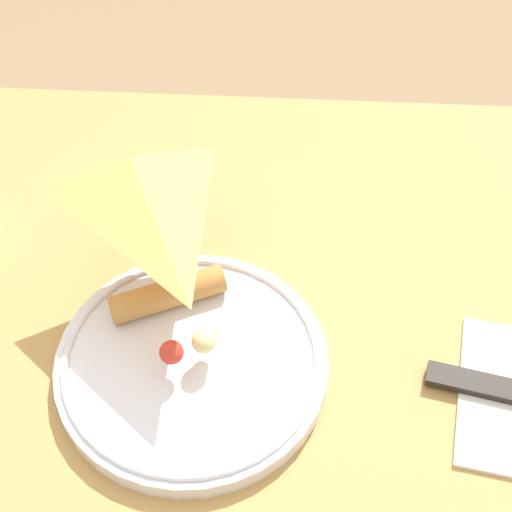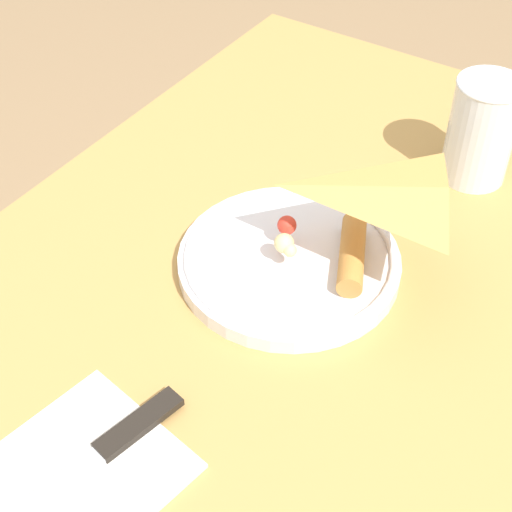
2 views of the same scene
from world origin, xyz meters
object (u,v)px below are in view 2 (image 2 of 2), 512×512
(dining_table, at_px, (214,473))
(napkin_folded, at_px, (74,478))
(plate_pizza, at_px, (288,257))
(milk_glass, at_px, (481,132))
(butter_knife, at_px, (85,466))

(dining_table, distance_m, napkin_folded, 0.17)
(dining_table, distance_m, plate_pizza, 0.21)
(dining_table, bearing_deg, napkin_folded, -19.76)
(plate_pizza, xyz_separation_m, napkin_folded, (0.28, -0.02, -0.01))
(milk_glass, bearing_deg, butter_knife, -11.81)
(milk_glass, bearing_deg, napkin_folded, -11.82)
(milk_glass, distance_m, butter_knife, 0.53)
(milk_glass, height_order, napkin_folded, milk_glass)
(napkin_folded, xyz_separation_m, butter_knife, (-0.01, 0.00, 0.00))
(napkin_folded, height_order, butter_knife, butter_knife)
(plate_pizza, distance_m, milk_glass, 0.26)
(dining_table, xyz_separation_m, plate_pizza, (-0.17, -0.03, 0.13))
(dining_table, height_order, napkin_folded, napkin_folded)
(plate_pizza, height_order, milk_glass, milk_glass)
(napkin_folded, distance_m, butter_knife, 0.01)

